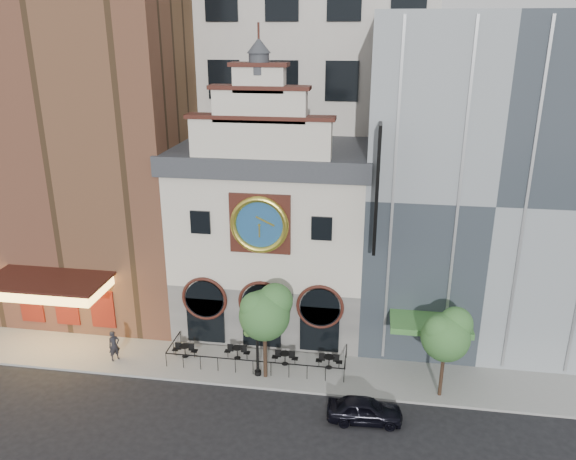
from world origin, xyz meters
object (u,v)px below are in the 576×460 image
(bistro_1, at_px, (237,352))
(lamppost, at_px, (257,329))
(bistro_0, at_px, (185,350))
(bistro_2, at_px, (285,357))
(tree_left, at_px, (265,311))
(tree_right, at_px, (447,333))
(bistro_3, at_px, (329,361))
(car_right, at_px, (365,410))
(pedestrian, at_px, (114,346))

(bistro_1, height_order, lamppost, lamppost)
(bistro_0, xyz_separation_m, lamppost, (4.82, -1.21, 2.53))
(bistro_1, xyz_separation_m, bistro_2, (2.99, -0.19, 0.00))
(tree_left, xyz_separation_m, tree_right, (9.84, -0.25, -0.40))
(bistro_2, bearing_deg, bistro_0, -178.96)
(bistro_2, height_order, bistro_3, same)
(car_right, distance_m, tree_left, 7.44)
(tree_right, bearing_deg, lamppost, 178.32)
(lamppost, bearing_deg, tree_right, -22.96)
(car_right, distance_m, tree_right, 5.92)
(bistro_2, relative_size, car_right, 0.41)
(car_right, distance_m, pedestrian, 15.54)
(lamppost, bearing_deg, bistro_3, -2.88)
(bistro_1, xyz_separation_m, pedestrian, (-7.33, -1.28, 0.50))
(tree_left, bearing_deg, tree_right, -1.47)
(car_right, xyz_separation_m, tree_left, (-5.74, 2.94, 3.71))
(car_right, xyz_separation_m, lamppost, (-6.26, 2.99, 2.48))
(bistro_0, xyz_separation_m, tree_left, (5.34, -1.26, 3.76))
(pedestrian, distance_m, tree_left, 10.00)
(bistro_0, height_order, bistro_1, same)
(lamppost, bearing_deg, pedestrian, 157.22)
(bistro_3, bearing_deg, pedestrian, -175.10)
(lamppost, bearing_deg, bistro_2, 22.21)
(tree_left, bearing_deg, bistro_1, 143.53)
(bistro_0, xyz_separation_m, pedestrian, (-4.11, -0.98, 0.50))
(bistro_0, xyz_separation_m, bistro_1, (3.23, 0.30, 0.00))
(car_right, relative_size, pedestrian, 2.02)
(bistro_2, bearing_deg, car_right, -41.56)
(bistro_2, xyz_separation_m, car_right, (4.87, -4.31, 0.05))
(bistro_3, xyz_separation_m, lamppost, (-4.05, -1.35, 2.53))
(bistro_2, distance_m, lamppost, 3.18)
(bistro_2, relative_size, tree_left, 0.27)
(pedestrian, xyz_separation_m, lamppost, (8.93, -0.23, 2.03))
(pedestrian, bearing_deg, bistro_2, -44.09)
(bistro_1, height_order, bistro_2, same)
(lamppost, distance_m, tree_right, 10.40)
(bistro_0, distance_m, bistro_2, 6.22)
(bistro_0, height_order, bistro_2, same)
(bistro_0, xyz_separation_m, bistro_2, (6.22, 0.11, 0.00))
(bistro_0, bearing_deg, tree_right, -5.70)
(lamppost, height_order, tree_right, tree_right)
(bistro_1, height_order, bistro_3, same)
(bistro_2, xyz_separation_m, bistro_3, (2.65, 0.02, 0.00))
(car_right, bearing_deg, bistro_3, 24.24)
(tree_left, bearing_deg, car_right, -27.10)
(bistro_3, bearing_deg, car_right, -62.91)
(bistro_1, relative_size, tree_left, 0.27)
(pedestrian, height_order, lamppost, lamppost)
(bistro_3, xyz_separation_m, tree_right, (6.32, -1.65, 3.36))
(bistro_2, distance_m, tree_right, 9.71)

